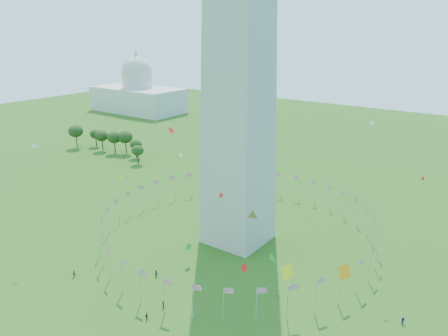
{
  "coord_description": "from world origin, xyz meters",
  "views": [
    {
      "loc": [
        66.99,
        -49.24,
        61.44
      ],
      "look_at": [
        5.78,
        35.0,
        27.74
      ],
      "focal_mm": 35.0,
      "sensor_mm": 36.0,
      "label": 1
    }
  ],
  "objects": [
    {
      "name": "capitol_building",
      "position": [
        -180.0,
        180.0,
        23.0
      ],
      "size": [
        70.0,
        35.0,
        46.0
      ],
      "primitive_type": null,
      "color": "beige",
      "rests_on": "ground"
    },
    {
      "name": "kites_aloft",
      "position": [
        13.4,
        22.91,
        20.62
      ],
      "size": [
        109.77,
        68.96,
        35.39
      ],
      "color": "orange",
      "rests_on": "ground"
    },
    {
      "name": "ground",
      "position": [
        0.0,
        0.0,
        0.0
      ],
      "size": [
        600.0,
        600.0,
        0.0
      ],
      "primitive_type": "plane",
      "color": "#234F12",
      "rests_on": "ground"
    },
    {
      "name": "flag_ring",
      "position": [
        -0.0,
        50.0,
        4.5
      ],
      "size": [
        80.24,
        80.24,
        9.0
      ],
      "color": "silver",
      "rests_on": "ground"
    },
    {
      "name": "tree_line_west",
      "position": [
        -108.1,
        90.92,
        5.37
      ],
      "size": [
        55.08,
        15.34,
        11.96
      ],
      "color": "#294A18",
      "rests_on": "ground"
    }
  ]
}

